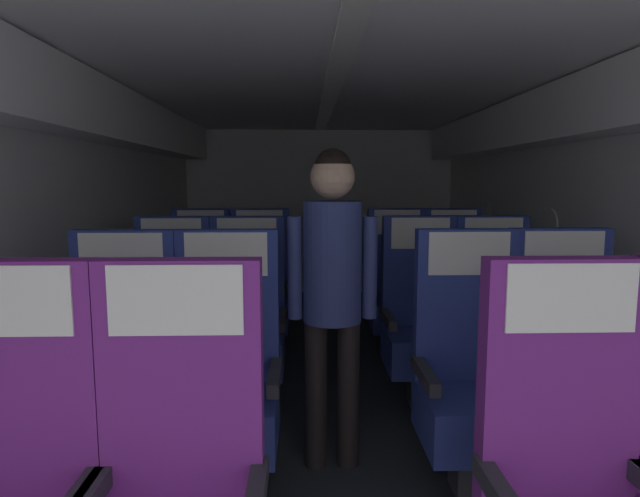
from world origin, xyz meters
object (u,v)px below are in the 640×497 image
seat_b_right_window (470,382)px  seat_b_left_window (121,386)px  seat_d_left_window (201,295)px  seat_c_left_aisle (247,327)px  seat_d_right_aisle (454,294)px  seat_b_right_aisle (566,379)px  seat_b_left_aisle (226,384)px  seat_c_right_aisle (495,325)px  seat_d_left_aisle (260,295)px  seat_d_right_window (398,294)px  seat_c_left_window (171,328)px  seat_c_right_window (421,325)px  flight_attendant (332,276)px

seat_b_right_window → seat_b_left_window: bearing=179.9°
seat_b_left_window → seat_d_left_window: same height
seat_c_left_aisle → seat_d_left_window: size_ratio=1.00×
seat_b_right_window → seat_d_right_aisle: 1.95m
seat_b_right_aisle → seat_d_right_aisle: bearing=89.7°
seat_c_left_aisle → seat_d_left_window: bearing=116.5°
seat_b_left_aisle → seat_d_left_window: bearing=104.2°
seat_d_left_window → seat_d_right_aisle: size_ratio=1.00×
seat_b_right_aisle → seat_c_left_aisle: same height
seat_b_left_aisle → seat_b_right_aisle: size_ratio=1.00×
seat_c_right_aisle → seat_d_left_window: bearing=155.1°
seat_c_left_aisle → seat_d_right_aisle: 1.85m
seat_d_right_aisle → seat_d_left_aisle: bearing=179.7°
seat_d_right_window → seat_b_right_aisle: bearing=-76.5°
seat_b_left_aisle → seat_d_left_aisle: same height
seat_c_right_aisle → seat_d_right_window: bearing=115.7°
seat_d_left_aisle → seat_d_right_window: size_ratio=1.00×
seat_b_right_window → seat_d_left_aisle: 2.21m
seat_d_right_window → seat_b_left_aisle: bearing=-120.5°
seat_c_right_aisle → seat_d_right_aisle: size_ratio=1.00×
seat_c_left_window → seat_c_right_window: bearing=0.4°
seat_d_left_window → seat_d_right_aisle: bearing=-0.6°
seat_c_right_window → seat_d_left_aisle: 1.45m
seat_c_left_aisle → seat_d_left_aisle: bearing=89.9°
seat_d_right_aisle → seat_d_right_window: same height
seat_c_left_window → seat_d_right_aisle: same height
seat_b_right_window → seat_c_right_aisle: 1.07m
seat_b_right_aisle → seat_d_right_window: size_ratio=1.00×
seat_d_left_window → seat_c_left_aisle: bearing=-63.5°
seat_c_left_aisle → seat_d_right_window: (1.13, 0.95, 0.00)m
seat_d_left_window → flight_attendant: 2.04m
seat_d_left_window → seat_d_right_aisle: 2.07m
seat_b_left_window → seat_c_right_aisle: bearing=25.1°
seat_c_left_aisle → seat_d_left_window: 1.07m
seat_c_right_aisle → seat_c_right_window: same height
seat_c_left_aisle → seat_d_right_aisle: bearing=30.4°
seat_b_left_aisle → flight_attendant: flight_attendant is taller
seat_b_right_aisle → seat_c_right_window: 1.05m
seat_c_right_aisle → seat_c_right_window: (-0.47, 0.00, 0.00)m
flight_attendant → seat_b_right_aisle: bearing=-21.6°
seat_b_right_aisle → seat_c_right_window: size_ratio=1.00×
seat_d_left_window → seat_b_right_aisle: bearing=-42.6°
seat_d_left_aisle → seat_b_left_window: bearing=-103.7°
seat_c_right_window → seat_d_right_aisle: 1.05m
seat_d_right_aisle → seat_d_right_window: bearing=178.2°
seat_b_left_window → seat_c_right_aisle: (2.05, 0.96, 0.00)m
seat_d_right_aisle → flight_attendant: 2.08m
seat_b_left_window → seat_b_right_aisle: 2.05m
seat_b_left_window → seat_b_right_window: (1.59, -0.00, 0.00)m
seat_d_left_aisle → seat_d_right_aisle: (1.59, -0.01, 0.00)m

